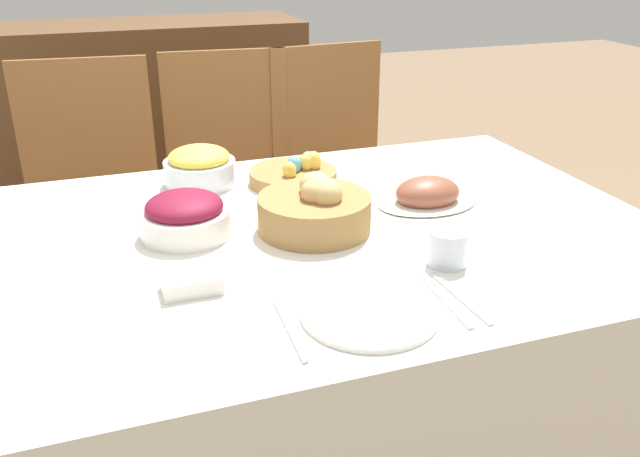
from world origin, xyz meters
The scene contains 16 objects.
dining_table centered at (0.00, 0.00, 0.36)m, with size 1.57×1.04×0.72m.
chair_far_center centered at (0.02, 0.84, 0.52)m, with size 0.46×0.46×0.96m.
chair_far_right centered at (0.41, 0.84, 0.52)m, with size 0.46×0.46×0.96m.
chair_far_left centered at (-0.43, 0.84, 0.52)m, with size 0.46×0.46×0.96m.
sideboard centered at (-0.27, 1.54, 0.49)m, with size 1.44×0.44×0.99m.
bread_basket centered at (0.03, 0.00, 0.77)m, with size 0.25×0.25×0.13m.
egg_basket centered at (0.07, 0.30, 0.74)m, with size 0.23×0.23×0.08m.
ham_platter centered at (0.33, 0.06, 0.75)m, with size 0.24×0.17×0.07m.
pineapple_bowl centered at (-0.16, 0.37, 0.77)m, with size 0.18×0.18×0.10m.
beet_salad_bowl centered at (-0.24, 0.07, 0.77)m, with size 0.19×0.19×0.10m.
dinner_plate centered at (0.00, -0.37, 0.73)m, with size 0.24×0.24×0.01m.
fork centered at (-0.14, -0.37, 0.72)m, with size 0.02×0.20×0.00m.
knife centered at (0.14, -0.37, 0.72)m, with size 0.02×0.20×0.00m.
spoon centered at (0.17, -0.37, 0.72)m, with size 0.02×0.20×0.00m.
drinking_cup centered at (0.22, -0.24, 0.76)m, with size 0.08×0.08×0.07m.
butter_dish centered at (-0.27, -0.18, 0.74)m, with size 0.11×0.07×0.03m.
Camera 1 is at (-0.41, -1.27, 1.33)m, focal length 38.00 mm.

